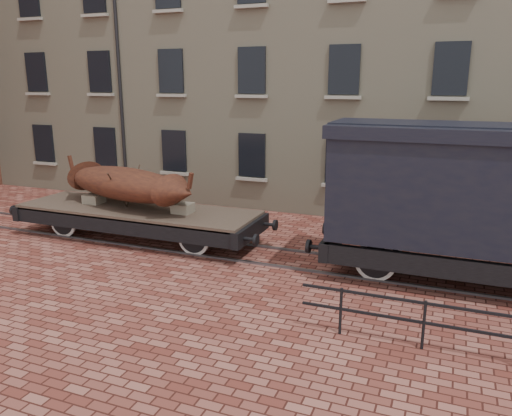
% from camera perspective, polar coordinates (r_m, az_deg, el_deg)
% --- Properties ---
extents(ground, '(90.00, 90.00, 0.00)m').
position_cam_1_polar(ground, '(14.76, 1.29, -5.54)').
color(ground, maroon).
extents(warehouse_cream, '(40.00, 10.19, 14.00)m').
position_cam_1_polar(warehouse_cream, '(23.16, 18.08, 18.57)').
color(warehouse_cream, '#BDB493').
rests_on(warehouse_cream, ground).
extents(rail_track, '(30.00, 1.52, 0.06)m').
position_cam_1_polar(rail_track, '(14.75, 1.29, -5.43)').
color(rail_track, '#59595E').
rests_on(rail_track, ground).
extents(flatcar_wagon, '(8.97, 2.43, 1.35)m').
position_cam_1_polar(flatcar_wagon, '(16.53, -13.40, -0.69)').
color(flatcar_wagon, brown).
rests_on(flatcar_wagon, ground).
extents(iron_boat, '(5.86, 2.82, 1.44)m').
position_cam_1_polar(iron_boat, '(16.54, -14.71, 2.71)').
color(iron_boat, '#572917').
rests_on(iron_boat, flatcar_wagon).
extents(goods_van, '(7.78, 2.84, 4.02)m').
position_cam_1_polar(goods_van, '(13.26, 23.54, 2.29)').
color(goods_van, black).
rests_on(goods_van, ground).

